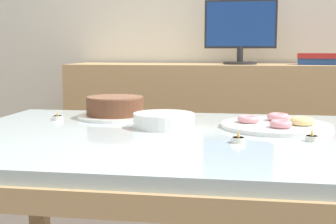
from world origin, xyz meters
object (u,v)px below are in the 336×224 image
book_stack (318,59)px  tealight_centre (58,117)px  computer_monitor (240,32)px  cake_chocolate_round (115,108)px  tealight_left_edge (238,139)px  plate_stack (164,120)px  tealight_right_edge (312,138)px  pastry_platter (277,124)px

book_stack → tealight_centre: size_ratio=6.41×
computer_monitor → cake_chocolate_round: (-0.47, -1.09, -0.33)m
computer_monitor → tealight_centre: bearing=-119.8°
computer_monitor → tealight_left_edge: size_ratio=10.60×
cake_chocolate_round → plate_stack: cake_chocolate_round is taller
tealight_left_edge → tealight_right_edge: same height
pastry_platter → tealight_centre: 0.81m
cake_chocolate_round → plate_stack: 0.29m
pastry_platter → tealight_right_edge: size_ratio=9.36×
tealight_right_edge → tealight_centre: bearing=163.0°
pastry_platter → plate_stack: size_ratio=1.78×
plate_stack → tealight_left_edge: (0.26, -0.23, -0.01)m
book_stack → tealight_left_edge: 1.58m
book_stack → tealight_right_edge: 1.48m
pastry_platter → tealight_centre: (-0.81, 0.05, -0.00)m
computer_monitor → pastry_platter: size_ratio=1.13×
plate_stack → tealight_left_edge: size_ratio=5.25×
book_stack → cake_chocolate_round: book_stack is taller
tealight_right_edge → computer_monitor: bearing=98.8°
plate_stack → cake_chocolate_round: bearing=140.0°
computer_monitor → plate_stack: 1.35m
pastry_platter → tealight_centre: pastry_platter is taller
cake_chocolate_round → computer_monitor: bearing=66.8°
computer_monitor → tealight_left_edge: 1.55m
plate_stack → pastry_platter: bearing=8.4°
tealight_centre → plate_stack: bearing=-14.1°
computer_monitor → tealight_right_edge: 1.51m
pastry_platter → tealight_right_edge: pastry_platter is taller
book_stack → cake_chocolate_round: 1.44m
pastry_platter → book_stack: bearing=75.6°
computer_monitor → book_stack: size_ratio=1.65×
computer_monitor → tealight_right_edge: bearing=-81.2°
tealight_centre → tealight_right_edge: size_ratio=1.00×
tealight_centre → tealight_right_edge: (0.89, -0.27, 0.00)m
book_stack → computer_monitor: bearing=-179.8°
cake_chocolate_round → tealight_right_edge: size_ratio=7.36×
cake_chocolate_round → tealight_right_edge: bearing=-27.2°
plate_stack → tealight_centre: 0.44m
computer_monitor → plate_stack: size_ratio=2.02×
book_stack → plate_stack: 1.47m
computer_monitor → tealight_left_edge: computer_monitor is taller
tealight_left_edge → cake_chocolate_round: bearing=139.2°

